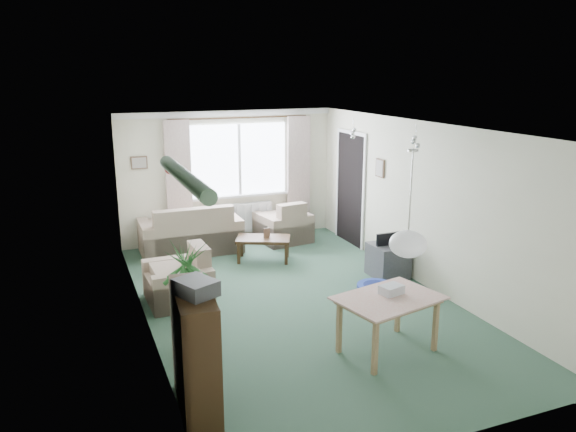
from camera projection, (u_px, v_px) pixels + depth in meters
name	position (u px, v px, depth m)	size (l,w,h in m)	color
ground	(296.00, 302.00, 7.74)	(6.50, 6.50, 0.00)	#2F4E3C
window	(239.00, 160.00, 10.34)	(1.80, 0.03, 1.30)	white
curtain_rod	(239.00, 118.00, 10.08)	(2.60, 0.03, 0.03)	black
curtain_left	(179.00, 177.00, 9.90)	(0.45, 0.08, 2.00)	beige
curtain_right	(299.00, 169.00, 10.72)	(0.45, 0.08, 2.00)	beige
radiator	(241.00, 218.00, 10.58)	(1.20, 0.10, 0.55)	white
doorway	(351.00, 189.00, 10.18)	(0.03, 0.95, 2.00)	black
pendant_lamp	(408.00, 244.00, 5.38)	(0.36, 0.36, 0.36)	white
tinsel_garland	(184.00, 177.00, 4.41)	(1.60, 1.60, 0.12)	#196626
bauble_cluster_a	(353.00, 130.00, 8.46)	(0.20, 0.20, 0.20)	silver
bauble_cluster_b	(416.00, 138.00, 7.49)	(0.20, 0.20, 0.20)	silver
wall_picture_back	(139.00, 163.00, 9.68)	(0.28, 0.03, 0.22)	brown
wall_picture_right	(380.00, 168.00, 9.14)	(0.03, 0.24, 0.30)	brown
sofa	(190.00, 228.00, 9.80)	(1.72, 0.91, 0.86)	tan
armchair_corner	(283.00, 221.00, 10.41)	(0.87, 0.82, 0.78)	beige
armchair_left	(178.00, 275.00, 7.66)	(0.87, 0.82, 0.78)	#BEA68F
coffee_table	(263.00, 249.00, 9.38)	(0.88, 0.49, 0.40)	black
photo_frame	(267.00, 233.00, 9.33)	(0.12, 0.02, 0.16)	brown
bookshelf	(195.00, 352.00, 5.13)	(0.33, 0.98, 1.19)	black
hifi_box	(196.00, 287.00, 4.88)	(0.28, 0.35, 0.14)	#3E4044
houseplant	(189.00, 298.00, 6.23)	(0.55, 0.55, 1.28)	#216124
dining_table	(388.00, 325.00, 6.30)	(1.02, 0.68, 0.64)	tan
gift_box	(391.00, 290.00, 6.29)	(0.25, 0.18, 0.12)	silver
tv_cube	(388.00, 260.00, 8.65)	(0.51, 0.56, 0.51)	#39393E
pet_bed	(375.00, 288.00, 8.08)	(0.54, 0.54, 0.11)	#214F98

